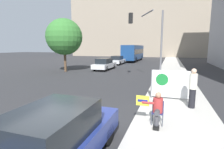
{
  "coord_description": "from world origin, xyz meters",
  "views": [
    {
      "loc": [
        3.24,
        -4.43,
        2.84
      ],
      "look_at": [
        0.06,
        5.09,
        1.27
      ],
      "focal_mm": 28.0,
      "sensor_mm": 36.0,
      "label": 1
    }
  ],
  "objects_px": {
    "traffic_light_pole": "(150,33)",
    "street_tree_near_curb": "(64,37)",
    "parked_car_curbside": "(56,139)",
    "car_on_road_midblock": "(117,60)",
    "jogger_on_sidewalk": "(193,88)",
    "city_bus_on_road": "(133,52)",
    "protest_banner": "(170,84)",
    "seated_protester": "(157,108)",
    "car_on_road_nearest": "(105,64)"
  },
  "relations": [
    {
      "from": "parked_car_curbside",
      "to": "street_tree_near_curb",
      "type": "relative_size",
      "value": 0.69
    },
    {
      "from": "seated_protester",
      "to": "protest_banner",
      "type": "bearing_deg",
      "value": 81.43
    },
    {
      "from": "traffic_light_pole",
      "to": "city_bus_on_road",
      "type": "height_order",
      "value": "traffic_light_pole"
    },
    {
      "from": "street_tree_near_curb",
      "to": "seated_protester",
      "type": "bearing_deg",
      "value": -45.66
    },
    {
      "from": "parked_car_curbside",
      "to": "car_on_road_midblock",
      "type": "distance_m",
      "value": 25.5
    },
    {
      "from": "protest_banner",
      "to": "jogger_on_sidewalk",
      "type": "bearing_deg",
      "value": -47.81
    },
    {
      "from": "car_on_road_midblock",
      "to": "street_tree_near_curb",
      "type": "xyz_separation_m",
      "value": [
        -3.34,
        -10.22,
        3.3
      ]
    },
    {
      "from": "jogger_on_sidewalk",
      "to": "car_on_road_midblock",
      "type": "xyz_separation_m",
      "value": [
        -9.41,
        19.57,
        -0.33
      ]
    },
    {
      "from": "seated_protester",
      "to": "street_tree_near_curb",
      "type": "bearing_deg",
      "value": 132.73
    },
    {
      "from": "car_on_road_midblock",
      "to": "city_bus_on_road",
      "type": "bearing_deg",
      "value": 82.37
    },
    {
      "from": "parked_car_curbside",
      "to": "seated_protester",
      "type": "bearing_deg",
      "value": 55.06
    },
    {
      "from": "protest_banner",
      "to": "car_on_road_nearest",
      "type": "distance_m",
      "value": 13.81
    },
    {
      "from": "jogger_on_sidewalk",
      "to": "parked_car_curbside",
      "type": "xyz_separation_m",
      "value": [
        -3.43,
        -5.22,
        -0.3
      ]
    },
    {
      "from": "protest_banner",
      "to": "traffic_light_pole",
      "type": "relative_size",
      "value": 0.34
    },
    {
      "from": "parked_car_curbside",
      "to": "car_on_road_nearest",
      "type": "relative_size",
      "value": 0.91
    },
    {
      "from": "jogger_on_sidewalk",
      "to": "city_bus_on_road",
      "type": "distance_m",
      "value": 28.79
    },
    {
      "from": "seated_protester",
      "to": "protest_banner",
      "type": "distance_m",
      "value": 3.38
    },
    {
      "from": "seated_protester",
      "to": "jogger_on_sidewalk",
      "type": "relative_size",
      "value": 0.65
    },
    {
      "from": "protest_banner",
      "to": "parked_car_curbside",
      "type": "relative_size",
      "value": 0.47
    },
    {
      "from": "protest_banner",
      "to": "city_bus_on_road",
      "type": "distance_m",
      "value": 27.49
    },
    {
      "from": "jogger_on_sidewalk",
      "to": "protest_banner",
      "type": "distance_m",
      "value": 1.45
    },
    {
      "from": "car_on_road_midblock",
      "to": "street_tree_near_curb",
      "type": "distance_m",
      "value": 11.24
    },
    {
      "from": "seated_protester",
      "to": "parked_car_curbside",
      "type": "height_order",
      "value": "parked_car_curbside"
    },
    {
      "from": "seated_protester",
      "to": "car_on_road_midblock",
      "type": "distance_m",
      "value": 23.28
    },
    {
      "from": "jogger_on_sidewalk",
      "to": "traffic_light_pole",
      "type": "relative_size",
      "value": 0.31
    },
    {
      "from": "traffic_light_pole",
      "to": "car_on_road_nearest",
      "type": "distance_m",
      "value": 8.7
    },
    {
      "from": "traffic_light_pole",
      "to": "car_on_road_nearest",
      "type": "relative_size",
      "value": 1.26
    },
    {
      "from": "city_bus_on_road",
      "to": "seated_protester",
      "type": "bearing_deg",
      "value": -76.86
    },
    {
      "from": "jogger_on_sidewalk",
      "to": "city_bus_on_road",
      "type": "xyz_separation_m",
      "value": [
        -8.34,
        27.54,
        0.81
      ]
    },
    {
      "from": "car_on_road_midblock",
      "to": "parked_car_curbside",
      "type": "bearing_deg",
      "value": -76.45
    },
    {
      "from": "protest_banner",
      "to": "street_tree_near_curb",
      "type": "xyz_separation_m",
      "value": [
        -11.78,
        8.28,
        3.08
      ]
    },
    {
      "from": "car_on_road_midblock",
      "to": "car_on_road_nearest",
      "type": "bearing_deg",
      "value": -86.32
    },
    {
      "from": "parked_car_curbside",
      "to": "city_bus_on_road",
      "type": "xyz_separation_m",
      "value": [
        -4.91,
        32.76,
        1.11
      ]
    },
    {
      "from": "car_on_road_midblock",
      "to": "street_tree_near_curb",
      "type": "height_order",
      "value": "street_tree_near_curb"
    },
    {
      "from": "protest_banner",
      "to": "car_on_road_midblock",
      "type": "distance_m",
      "value": 20.33
    },
    {
      "from": "traffic_light_pole",
      "to": "street_tree_near_curb",
      "type": "relative_size",
      "value": 0.96
    },
    {
      "from": "jogger_on_sidewalk",
      "to": "parked_car_curbside",
      "type": "bearing_deg",
      "value": 88.52
    },
    {
      "from": "traffic_light_pole",
      "to": "street_tree_near_curb",
      "type": "height_order",
      "value": "street_tree_near_curb"
    },
    {
      "from": "protest_banner",
      "to": "street_tree_near_curb",
      "type": "bearing_deg",
      "value": 144.89
    },
    {
      "from": "protest_banner",
      "to": "parked_car_curbside",
      "type": "distance_m",
      "value": 6.76
    },
    {
      "from": "seated_protester",
      "to": "traffic_light_pole",
      "type": "bearing_deg",
      "value": 96.57
    },
    {
      "from": "car_on_road_nearest",
      "to": "protest_banner",
      "type": "bearing_deg",
      "value": -54.74
    },
    {
      "from": "car_on_road_midblock",
      "to": "city_bus_on_road",
      "type": "xyz_separation_m",
      "value": [
        1.07,
        7.97,
        1.14
      ]
    },
    {
      "from": "parked_car_curbside",
      "to": "protest_banner",
      "type": "bearing_deg",
      "value": 68.62
    },
    {
      "from": "jogger_on_sidewalk",
      "to": "city_bus_on_road",
      "type": "height_order",
      "value": "city_bus_on_road"
    },
    {
      "from": "seated_protester",
      "to": "car_on_road_nearest",
      "type": "distance_m",
      "value": 16.47
    },
    {
      "from": "protest_banner",
      "to": "street_tree_near_curb",
      "type": "height_order",
      "value": "street_tree_near_curb"
    },
    {
      "from": "seated_protester",
      "to": "street_tree_near_curb",
      "type": "xyz_separation_m",
      "value": [
        -11.37,
        11.63,
        3.28
      ]
    },
    {
      "from": "jogger_on_sidewalk",
      "to": "car_on_road_midblock",
      "type": "distance_m",
      "value": 21.72
    },
    {
      "from": "car_on_road_nearest",
      "to": "traffic_light_pole",
      "type": "bearing_deg",
      "value": -39.61
    }
  ]
}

